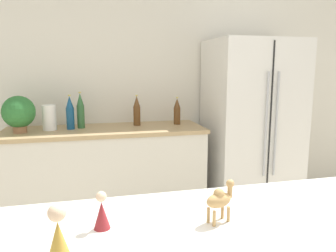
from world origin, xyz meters
The scene contains 12 objects.
wall_back centered at (0.00, 2.73, 1.27)m, with size 8.00×0.06×2.55m.
back_counter centered at (-0.27, 2.40, 0.45)m, with size 1.78×0.63×0.89m.
refrigerator centered at (1.15, 2.34, 0.85)m, with size 0.85×0.70×1.70m.
potted_plant centered at (-0.98, 2.36, 1.06)m, with size 0.27×0.27×0.31m.
paper_towel_roll centered at (-0.75, 2.43, 1.00)m, with size 0.12×0.12×0.22m.
back_bottle_0 centered at (-0.57, 2.43, 1.04)m, with size 0.07×0.07×0.31m.
back_bottle_1 centered at (-0.49, 2.47, 1.05)m, with size 0.07×0.07×0.33m.
back_bottle_2 centered at (0.42, 2.46, 1.02)m, with size 0.07×0.07×0.26m.
back_bottle_3 centered at (0.03, 2.49, 1.03)m, with size 0.07×0.07×0.29m.
camel_figurine centered at (-0.04, 0.30, 1.03)m, with size 0.10×0.07×0.13m.
wise_man_figurine_blue centered at (-0.39, 0.34, 1.01)m, with size 0.05×0.05×0.11m.
wise_man_figurine_crimson centered at (-0.50, 0.17, 1.03)m, with size 0.07×0.07×0.16m.
Camera 1 is at (-0.42, -0.57, 1.42)m, focal length 35.00 mm.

